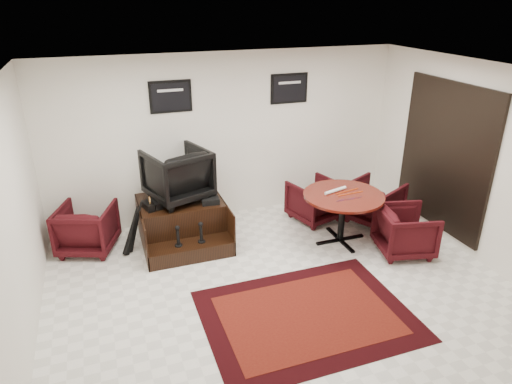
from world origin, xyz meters
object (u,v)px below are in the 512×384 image
shine_chair (177,172)px  table_chair_window (375,200)px  table_chair_back (315,199)px  shine_podium (182,223)px  meeting_table (343,200)px  table_chair_corner (406,229)px  armchair_side (87,226)px

shine_chair → table_chair_window: bearing=151.4°
shine_chair → table_chair_back: shine_chair is taller
shine_podium → shine_chair: bearing=90.0°
shine_podium → meeting_table: meeting_table is taller
meeting_table → table_chair_window: 1.00m
shine_podium → table_chair_corner: size_ratio=1.69×
meeting_table → table_chair_window: size_ratio=1.53×
shine_chair → meeting_table: (2.35, -1.00, -0.40)m
armchair_side → table_chair_back: 3.71m
shine_podium → meeting_table: (2.35, -0.86, 0.40)m
armchair_side → table_chair_corner: armchair_side is taller
table_chair_window → table_chair_corner: bearing=146.3°
armchair_side → meeting_table: 3.92m
table_chair_back → table_chair_window: size_ratio=0.96×
shine_podium → meeting_table: size_ratio=1.08×
meeting_table → table_chair_back: 0.90m
shine_chair → table_chair_back: size_ratio=1.15×
shine_podium → armchair_side: 1.43m
meeting_table → table_chair_corner: (0.73, -0.63, -0.32)m
shine_chair → table_chair_corner: bearing=134.0°
shine_chair → table_chair_back: bearing=157.9°
shine_podium → table_chair_back: bearing=-0.5°
meeting_table → table_chair_window: bearing=25.3°
table_chair_back → meeting_table: bearing=77.7°
armchair_side → shine_chair: bearing=-161.6°
shine_chair → armchair_side: shine_chair is taller
shine_chair → table_chair_window: (3.21, -0.59, -0.71)m
shine_podium → table_chair_window: 3.24m
armchair_side → table_chair_corner: (4.49, -1.68, -0.01)m
shine_chair → meeting_table: bearing=138.8°
meeting_table → table_chair_corner: meeting_table is taller
shine_chair → shine_podium: bearing=71.8°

